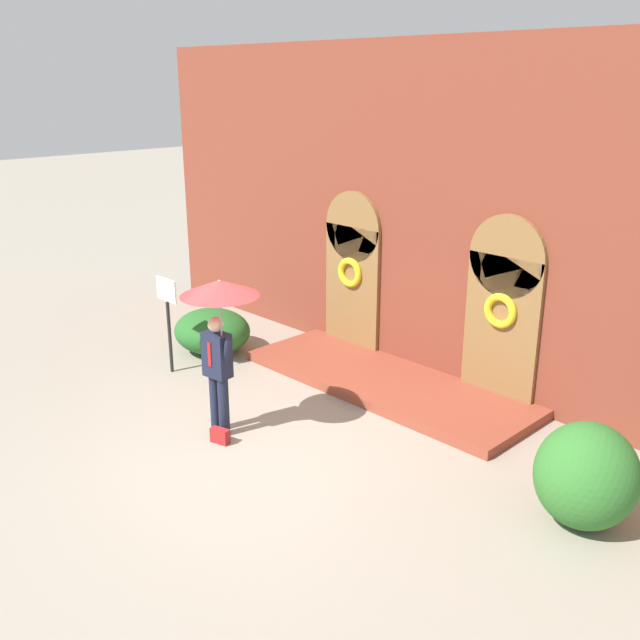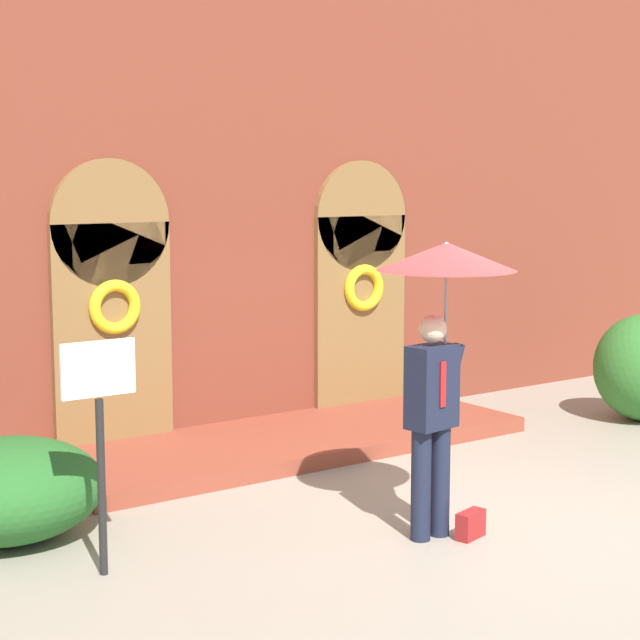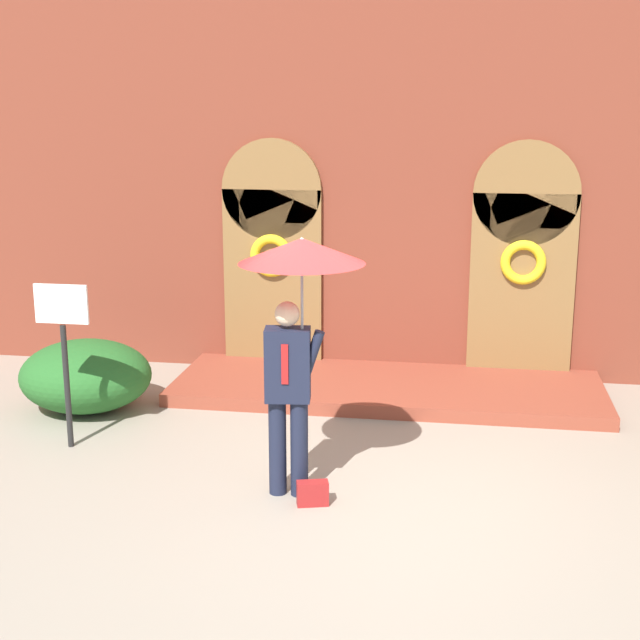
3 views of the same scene
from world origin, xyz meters
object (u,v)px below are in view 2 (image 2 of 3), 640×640
object	(u,v)px
person_with_umbrella	(443,300)
shrub_left	(8,490)
handbag	(471,525)
sign_post	(100,418)

from	to	relation	value
person_with_umbrella	shrub_left	distance (m)	3.75
handbag	sign_post	world-z (taller)	sign_post
shrub_left	sign_post	bearing A→B (deg)	-74.99
person_with_umbrella	handbag	world-z (taller)	person_with_umbrella
sign_post	shrub_left	world-z (taller)	sign_post
sign_post	handbag	bearing A→B (deg)	-19.70
sign_post	shrub_left	bearing A→B (deg)	105.01
person_with_umbrella	shrub_left	xyz separation A→B (m)	(-2.86, 1.90, -1.50)
handbag	person_with_umbrella	bearing A→B (deg)	112.52
person_with_umbrella	sign_post	distance (m)	2.78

